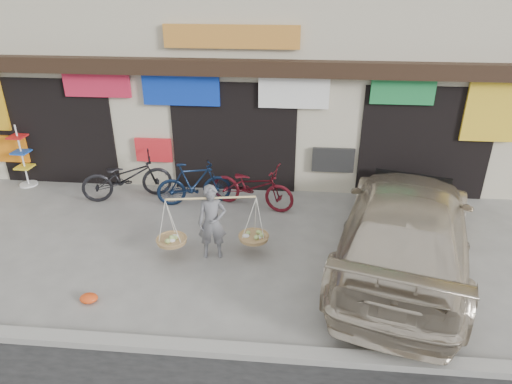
# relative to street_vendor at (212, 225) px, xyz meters

# --- Properties ---
(ground) EXTENTS (70.00, 70.00, 0.00)m
(ground) POSITION_rel_street_vendor_xyz_m (0.01, -0.47, -0.68)
(ground) COLOR gray
(ground) RESTS_ON ground
(kerb) EXTENTS (70.00, 0.25, 0.12)m
(kerb) POSITION_rel_street_vendor_xyz_m (0.01, -2.47, -0.62)
(kerb) COLOR gray
(kerb) RESTS_ON ground
(shophouse_block) EXTENTS (14.00, 6.32, 7.00)m
(shophouse_block) POSITION_rel_street_vendor_xyz_m (0.01, 5.95, 2.77)
(shophouse_block) COLOR beige
(shophouse_block) RESTS_ON ground
(street_vendor) EXTENTS (2.11, 0.82, 1.49)m
(street_vendor) POSITION_rel_street_vendor_xyz_m (0.00, 0.00, 0.00)
(street_vendor) COLOR slate
(street_vendor) RESTS_ON ground
(bike_0) EXTENTS (2.23, 1.45, 1.11)m
(bike_0) POSITION_rel_street_vendor_xyz_m (-2.49, 2.27, -0.13)
(bike_0) COLOR black
(bike_0) RESTS_ON ground
(bike_1) EXTENTS (1.81, 0.92, 1.05)m
(bike_1) POSITION_rel_street_vendor_xyz_m (-0.82, 2.12, -0.16)
(bike_1) COLOR #0E1B33
(bike_1) RESTS_ON ground
(bike_2) EXTENTS (2.13, 1.25, 1.06)m
(bike_2) POSITION_rel_street_vendor_xyz_m (0.55, 2.10, -0.15)
(bike_2) COLOR #510E16
(bike_2) RESTS_ON ground
(suv) EXTENTS (3.58, 5.88, 1.59)m
(suv) POSITION_rel_street_vendor_xyz_m (3.56, 0.06, 0.12)
(suv) COLOR beige
(suv) RESTS_ON ground
(display_rack) EXTENTS (0.44, 0.44, 1.62)m
(display_rack) POSITION_rel_street_vendor_xyz_m (-5.33, 2.74, -0.03)
(display_rack) COLOR silver
(display_rack) RESTS_ON ground
(red_bag) EXTENTS (0.31, 0.25, 0.14)m
(red_bag) POSITION_rel_street_vendor_xyz_m (-1.84, -1.55, -0.61)
(red_bag) COLOR #E34515
(red_bag) RESTS_ON ground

